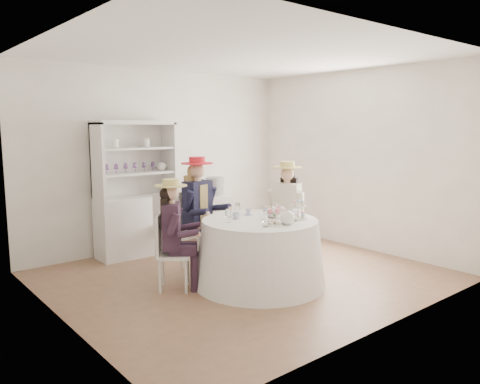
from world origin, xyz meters
TOP-DOWN VIEW (x-y plane):
  - ground at (0.00, 0.00)m, footprint 4.50×4.50m
  - ceiling at (0.00, 0.00)m, footprint 4.50×4.50m
  - wall_back at (0.00, 2.00)m, footprint 4.50×0.00m
  - wall_front at (0.00, -2.00)m, footprint 4.50×0.00m
  - wall_left at (-2.25, 0.00)m, footprint 0.00×4.50m
  - wall_right at (2.25, 0.00)m, footprint 0.00×4.50m
  - tea_table at (-0.07, -0.35)m, footprint 1.56×1.56m
  - hutch at (-0.59, 1.75)m, footprint 1.24×0.68m
  - side_table at (0.77, 1.67)m, footprint 0.63×0.63m
  - hatbox at (0.77, 1.67)m, footprint 0.32×0.32m
  - guest_left at (-0.95, 0.13)m, footprint 0.55×0.52m
  - guest_mid at (-0.25, 0.64)m, footprint 0.55×0.59m
  - guest_right at (0.82, 0.11)m, footprint 0.58×0.53m
  - spare_chair at (-0.35, 1.27)m, footprint 0.55×0.55m
  - teacup_a at (-0.26, -0.14)m, footprint 0.09×0.09m
  - teacup_b at (0.00, -0.06)m, footprint 0.08×0.08m
  - teacup_c at (0.17, -0.20)m, footprint 0.09×0.09m
  - flower_bowl at (0.13, -0.35)m, footprint 0.21×0.21m
  - flower_arrangement at (0.14, -0.40)m, footprint 0.18×0.18m
  - table_teapot at (-0.02, -0.75)m, footprint 0.23×0.16m
  - sandwich_plate at (-0.16, -0.67)m, footprint 0.23×0.23m
  - cupcake_stand at (0.31, -0.60)m, footprint 0.23×0.23m
  - stemware_set at (-0.07, -0.35)m, footprint 0.84×0.82m

SIDE VIEW (x-z plane):
  - ground at x=0.00m, z-range 0.00..0.00m
  - side_table at x=0.77m, z-range 0.00..0.76m
  - tea_table at x=-0.07m, z-range 0.00..0.78m
  - spare_chair at x=-0.35m, z-range 0.03..0.99m
  - hutch at x=-0.59m, z-range -0.28..1.66m
  - guest_left at x=-0.95m, z-range 0.08..1.36m
  - guest_right at x=0.82m, z-range 0.09..1.48m
  - sandwich_plate at x=-0.16m, z-range 0.77..0.82m
  - flower_bowl at x=0.13m, z-range 0.78..0.83m
  - teacup_a at x=-0.26m, z-range 0.78..0.84m
  - teacup_b at x=0.00m, z-range 0.78..0.85m
  - teacup_c at x=0.17m, z-range 0.78..0.85m
  - guest_mid at x=-0.25m, z-range 0.10..1.57m
  - table_teapot at x=-0.02m, z-range 0.77..0.94m
  - stemware_set at x=-0.07m, z-range 0.78..0.93m
  - cupcake_stand at x=0.31m, z-range 0.75..0.97m
  - flower_arrangement at x=0.14m, z-range 0.83..0.90m
  - hatbox at x=0.77m, z-range 0.76..1.05m
  - wall_back at x=0.00m, z-range -0.90..3.60m
  - wall_front at x=0.00m, z-range -0.90..3.60m
  - wall_left at x=-2.25m, z-range -0.90..3.60m
  - wall_right at x=2.25m, z-range -0.90..3.60m
  - ceiling at x=0.00m, z-range 2.70..2.70m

